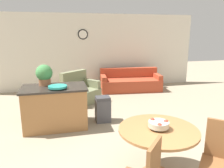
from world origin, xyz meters
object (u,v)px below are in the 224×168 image
(kitchen_island, at_px, (55,107))
(potted_plant, at_px, (44,74))
(dining_chair_near_right, at_px, (219,156))
(armchair, at_px, (80,92))
(dining_table, at_px, (158,140))
(fruit_bowl, at_px, (159,124))
(couch, at_px, (130,83))
(teal_bowl, at_px, (58,87))
(trash_bin, at_px, (103,109))

(kitchen_island, height_order, potted_plant, potted_plant)
(dining_chair_near_right, relative_size, armchair, 0.79)
(dining_table, bearing_deg, fruit_bowl, -54.23)
(couch, bearing_deg, dining_table, -98.00)
(fruit_bowl, relative_size, teal_bowl, 0.74)
(armchair, bearing_deg, fruit_bowl, -117.08)
(fruit_bowl, relative_size, kitchen_island, 0.21)
(fruit_bowl, bearing_deg, dining_chair_near_right, -36.35)
(dining_table, bearing_deg, kitchen_island, 123.45)
(fruit_bowl, height_order, potted_plant, potted_plant)
(kitchen_island, xyz_separation_m, armchair, (0.69, 1.64, -0.16))
(dining_chair_near_right, bearing_deg, trash_bin, -27.38)
(dining_table, relative_size, potted_plant, 2.42)
(kitchen_island, height_order, armchair, kitchen_island)
(potted_plant, bearing_deg, armchair, 58.00)
(teal_bowl, xyz_separation_m, armchair, (0.62, 1.83, -0.65))
(teal_bowl, bearing_deg, dining_table, -55.63)
(couch, bearing_deg, trash_bin, -114.98)
(dining_table, relative_size, trash_bin, 1.84)
(dining_table, distance_m, trash_bin, 2.23)
(teal_bowl, height_order, potted_plant, potted_plant)
(armchair, bearing_deg, dining_chair_near_right, -110.20)
(kitchen_island, bearing_deg, trash_bin, 2.13)
(dining_table, bearing_deg, armchair, 100.84)
(kitchen_island, distance_m, trash_bin, 1.08)
(dining_chair_near_right, distance_m, potted_plant, 3.68)
(dining_chair_near_right, height_order, teal_bowl, teal_bowl)
(dining_table, relative_size, dining_chair_near_right, 1.14)
(teal_bowl, relative_size, couch, 0.18)
(potted_plant, height_order, armchair, potted_plant)
(couch, bearing_deg, armchair, -147.78)
(dining_chair_near_right, height_order, kitchen_island, dining_chair_near_right)
(potted_plant, height_order, couch, potted_plant)
(dining_table, distance_m, fruit_bowl, 0.24)
(fruit_bowl, distance_m, armchair, 3.90)
(dining_table, height_order, kitchen_island, kitchen_island)
(couch, bearing_deg, dining_chair_near_right, -89.98)
(fruit_bowl, xyz_separation_m, teal_bowl, (-1.34, 1.96, 0.13))
(kitchen_island, relative_size, trash_bin, 2.28)
(potted_plant, distance_m, armchair, 1.89)
(teal_bowl, relative_size, armchair, 0.31)
(couch, bearing_deg, fruit_bowl, -97.99)
(couch, relative_size, armchair, 1.79)
(kitchen_island, relative_size, potted_plant, 3.00)
(kitchen_island, height_order, trash_bin, kitchen_island)
(trash_bin, bearing_deg, teal_bowl, -167.27)
(potted_plant, xyz_separation_m, trash_bin, (1.27, -0.18, -0.86))
(dining_chair_near_right, relative_size, trash_bin, 1.61)
(dining_table, xyz_separation_m, armchair, (-0.73, 3.79, -0.28))
(potted_plant, relative_size, trash_bin, 0.76)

